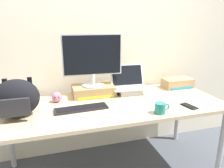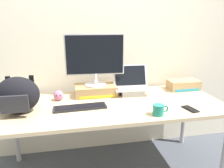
{
  "view_description": "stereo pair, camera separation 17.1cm",
  "coord_description": "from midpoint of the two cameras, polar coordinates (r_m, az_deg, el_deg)",
  "views": [
    {
      "loc": [
        -0.52,
        -1.74,
        1.44
      ],
      "look_at": [
        0.0,
        0.0,
        0.9
      ],
      "focal_mm": 34.72,
      "sensor_mm": 36.0,
      "label": 1
    },
    {
      "loc": [
        -0.35,
        -1.78,
        1.44
      ],
      "look_at": [
        0.0,
        0.0,
        0.9
      ],
      "focal_mm": 34.72,
      "sensor_mm": 36.0,
      "label": 2
    }
  ],
  "objects": [
    {
      "name": "back_wall",
      "position": [
        2.33,
        -0.36,
        13.03
      ],
      "size": [
        7.0,
        0.1,
        2.6
      ],
      "primitive_type": "cube",
      "color": "silver",
      "rests_on": "ground"
    },
    {
      "name": "toner_box_yellow",
      "position": [
        2.16,
        -2.08,
        -1.57
      ],
      "size": [
        0.41,
        0.26,
        0.1
      ],
      "color": "#A88456",
      "rests_on": "desk"
    },
    {
      "name": "external_keyboard",
      "position": [
        1.84,
        -5.77,
        -6.16
      ],
      "size": [
        0.45,
        0.14,
        0.02
      ],
      "rotation": [
        0.0,
        0.0,
        0.05
      ],
      "color": "black",
      "rests_on": "desk"
    },
    {
      "name": "toner_box_cyan",
      "position": [
        2.47,
        20.15,
        -0.22
      ],
      "size": [
        0.32,
        0.18,
        0.1
      ],
      "color": "tan",
      "rests_on": "desk"
    },
    {
      "name": "cell_phone",
      "position": [
        1.96,
        22.3,
        -6.13
      ],
      "size": [
        0.1,
        0.16,
        0.01
      ],
      "rotation": [
        0.0,
        0.0,
        0.21
      ],
      "color": "black",
      "rests_on": "desk"
    },
    {
      "name": "plush_toy",
      "position": [
        2.05,
        -11.6,
        -2.99
      ],
      "size": [
        0.09,
        0.09,
        0.09
      ],
      "color": "#CC7099",
      "rests_on": "desk"
    },
    {
      "name": "desktop_monitor",
      "position": [
        2.09,
        -2.17,
        6.73
      ],
      "size": [
        0.57,
        0.21,
        0.5
      ],
      "rotation": [
        0.0,
        0.0,
        -0.06
      ],
      "color": "silver",
      "rests_on": "toner_box_yellow"
    },
    {
      "name": "open_laptop",
      "position": [
        2.2,
        7.31,
        -1.05
      ],
      "size": [
        0.36,
        0.25,
        0.28
      ],
      "rotation": [
        0.0,
        0.0,
        -0.05
      ],
      "color": "#ADADB2",
      "rests_on": "desk"
    },
    {
      "name": "messenger_backpack",
      "position": [
        1.84,
        -21.21,
        -2.78
      ],
      "size": [
        0.34,
        0.28,
        0.29
      ],
      "rotation": [
        0.0,
        0.0,
        -0.01
      ],
      "color": "black",
      "rests_on": "desk"
    },
    {
      "name": "desk",
      "position": [
        1.98,
        2.49,
        -6.69
      ],
      "size": [
        2.0,
        0.83,
        0.72
      ],
      "color": "tan",
      "rests_on": "ground"
    },
    {
      "name": "coffee_mug",
      "position": [
        1.76,
        14.91,
        -6.65
      ],
      "size": [
        0.13,
        0.09,
        0.09
      ],
      "color": "#1E7F70",
      "rests_on": "desk"
    }
  ]
}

